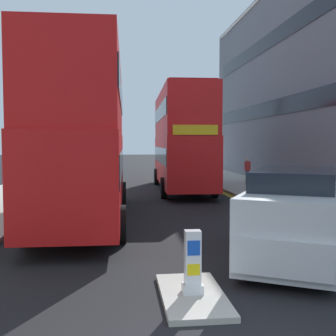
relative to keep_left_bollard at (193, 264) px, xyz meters
name	(u,v)px	position (x,y,z in m)	size (l,w,h in m)	color
sidewalk_right	(275,195)	(6.50, 13.15, -0.54)	(4.00, 80.00, 0.14)	#ADA89E
sidewalk_left	(8,199)	(-6.50, 13.15, -0.54)	(4.00, 80.00, 0.14)	#ADA89E
kerb_line_outer	(246,203)	(4.40, 11.15, -0.60)	(0.10, 56.00, 0.01)	yellow
kerb_line_inner	(243,203)	(4.24, 11.15, -0.60)	(0.10, 56.00, 0.01)	yellow
traffic_island	(193,296)	(0.00, 0.00, -0.56)	(1.10, 2.20, 0.10)	#ADA89E
keep_left_bollard	(193,264)	(0.00, 0.00, 0.00)	(0.36, 0.28, 1.11)	silver
double_decker_bus_away	(85,134)	(-2.45, 7.62, 2.42)	(2.91, 10.84, 5.64)	red
double_decker_bus_oncoming	(182,137)	(2.23, 16.45, 2.42)	(3.06, 10.88, 5.64)	red
taxi_minivan	(294,216)	(2.69, 1.94, 0.46)	(3.94, 5.11, 2.12)	silver
pedestrian_far	(247,171)	(6.65, 18.21, 0.38)	(0.34, 0.22, 1.62)	#2D2D38
street_tree_mid	(205,135)	(5.44, 25.62, 2.71)	(1.83, 1.67, 6.82)	#6B6047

